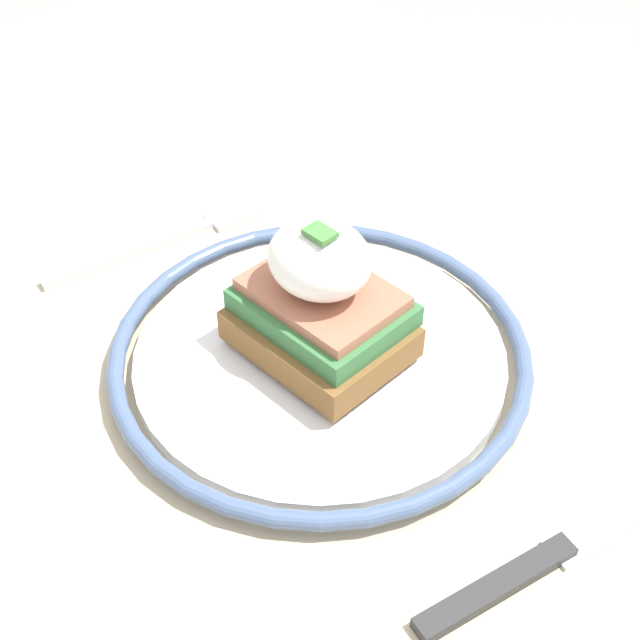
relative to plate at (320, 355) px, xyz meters
name	(u,v)px	position (x,y,z in m)	size (l,w,h in m)	color
dining_table	(299,500)	(0.01, -0.03, -0.11)	(1.12, 0.88, 0.73)	#C6B28E
plate	(320,355)	(0.00, 0.00, 0.00)	(0.25, 0.25, 0.02)	white
sandwich	(321,300)	(0.00, 0.00, 0.04)	(0.09, 0.07, 0.08)	brown
fork	(166,240)	(-0.16, 0.01, -0.01)	(0.05, 0.16, 0.00)	silver
knife	(552,555)	(0.17, -0.01, -0.01)	(0.06, 0.19, 0.01)	#2D2D2D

